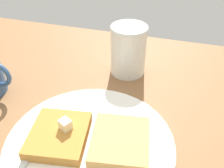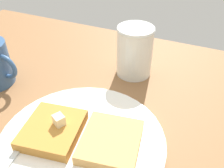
{
  "view_description": "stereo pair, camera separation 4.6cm",
  "coord_description": "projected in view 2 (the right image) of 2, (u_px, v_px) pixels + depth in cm",
  "views": [
    {
      "loc": [
        16.27,
        -16.0,
        34.8
      ],
      "look_at": [
        5.92,
        19.23,
        6.96
      ],
      "focal_mm": 40.0,
      "sensor_mm": 36.0,
      "label": 1
    },
    {
      "loc": [
        20.6,
        -14.42,
        34.8
      ],
      "look_at": [
        5.92,
        19.23,
        6.96
      ],
      "focal_mm": 40.0,
      "sensor_mm": 36.0,
      "label": 2
    }
  ],
  "objects": [
    {
      "name": "toast_slice_left",
      "position": [
        53.0,
        130.0,
        0.4
      ],
      "size": [
        10.24,
        10.99,
        1.81
      ],
      "primitive_type": "cube",
      "rotation": [
        0.0,
        0.0,
        0.16
      ],
      "color": "#B97A31",
      "rests_on": "plate"
    },
    {
      "name": "fork",
      "position": [
        25.0,
        141.0,
        0.39
      ],
      "size": [
        2.99,
        16.06,
        0.36
      ],
      "color": "silver",
      "rests_on": "plate"
    },
    {
      "name": "butter_pat_primary",
      "position": [
        59.0,
        120.0,
        0.39
      ],
      "size": [
        2.26,
        2.19,
        1.73
      ],
      "primitive_type": "cube",
      "rotation": [
        0.0,
        0.0,
        2.64
      ],
      "color": "beige",
      "rests_on": "toast_slice_left"
    },
    {
      "name": "toast_slice_middle",
      "position": [
        111.0,
        141.0,
        0.38
      ],
      "size": [
        10.24,
        10.99,
        1.81
      ],
      "primitive_type": "cube",
      "rotation": [
        0.0,
        0.0,
        0.16
      ],
      "color": "tan",
      "rests_on": "plate"
    },
    {
      "name": "syrup_jar",
      "position": [
        134.0,
        54.0,
        0.54
      ],
      "size": [
        7.92,
        7.92,
        11.0
      ],
      "color": "#451A0A",
      "rests_on": "table_surface"
    },
    {
      "name": "plate",
      "position": [
        82.0,
        141.0,
        0.4
      ],
      "size": [
        26.86,
        26.86,
        1.29
      ],
      "color": "white",
      "rests_on": "table_surface"
    }
  ]
}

